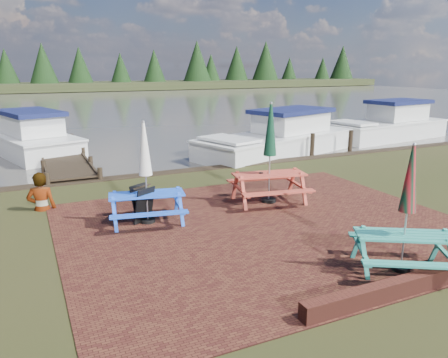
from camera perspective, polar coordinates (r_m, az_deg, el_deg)
ground at (r=9.33m, az=8.59°, el=-8.18°), size 120.00×120.00×0.00m
paving at (r=10.11m, az=5.47°, el=-6.19°), size 9.00×7.50×0.02m
water at (r=44.54m, az=-18.86°, el=9.16°), size 120.00×60.00×0.02m
far_treeline at (r=73.29m, az=-21.75°, el=13.30°), size 120.00×10.00×8.10m
picnic_table_teal at (r=8.35m, az=22.57°, el=-6.01°), size 2.18×2.12×2.30m
picnic_table_red at (r=11.64m, az=5.95°, el=1.32°), size 2.19×2.02×2.66m
picnic_table_blue at (r=10.22m, az=-10.10°, el=-1.27°), size 1.97×1.81×2.38m
chalkboard at (r=10.44m, az=-10.55°, el=-3.16°), size 0.57×0.74×0.87m
jetty at (r=18.78m, az=-20.43°, el=2.99°), size 1.76×9.08×1.00m
boat_jetty at (r=21.32m, az=-24.28°, el=4.78°), size 4.53×7.76×2.13m
boat_near at (r=19.41m, az=7.31°, el=5.10°), size 8.31×4.99×2.12m
boat_far at (r=24.97m, az=20.70°, el=6.44°), size 7.40×3.45×2.22m
person at (r=11.90m, az=-23.10°, el=0.75°), size 0.81×0.62×1.96m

